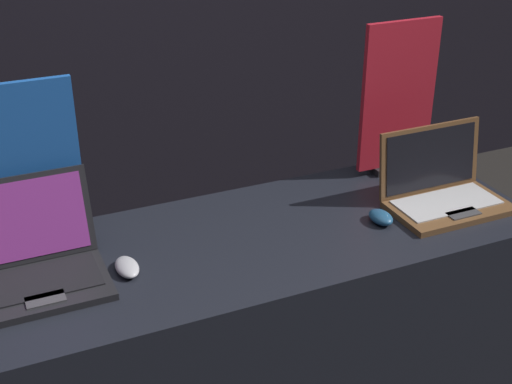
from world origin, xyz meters
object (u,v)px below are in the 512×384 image
Objects in this scene: laptop_front at (35,260)px; promo_stand_back at (398,102)px; mouse_front at (127,267)px; laptop_back at (442,188)px; mouse_back at (381,217)px; promo_stand_front at (16,174)px.

promo_stand_back reaches higher than laptop_front.
promo_stand_back is (1.04, 0.26, 0.24)m from mouse_front.
laptop_front is at bearing 176.29° from laptop_back.
laptop_front is 3.14× the size of mouse_front.
mouse_back is 0.18× the size of promo_stand_back.
mouse_front is 0.23× the size of promo_stand_front.
mouse_front is 0.40m from promo_stand_front.
mouse_back is (-0.25, -0.03, -0.04)m from laptop_back.
promo_stand_front is (0.00, 0.18, 0.18)m from laptop_front.
laptop_back is 0.35m from promo_stand_back.
promo_stand_front reaches higher than mouse_back.
promo_stand_back is at bearing 1.09° from promo_stand_front.
laptop_front is 1.03m from mouse_back.
mouse_back is (1.02, -0.11, -0.04)m from laptop_front.
laptop_back reaches higher than mouse_back.
promo_stand_back reaches higher than mouse_front.
promo_stand_back is at bearing 51.61° from mouse_back.
mouse_front is at bearing 176.55° from mouse_back.
laptop_back reaches higher than mouse_front.
promo_stand_front is at bearing 164.41° from mouse_back.
laptop_back is (1.27, -0.08, -0.00)m from laptop_front.
promo_stand_front is at bearing 168.47° from laptop_back.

